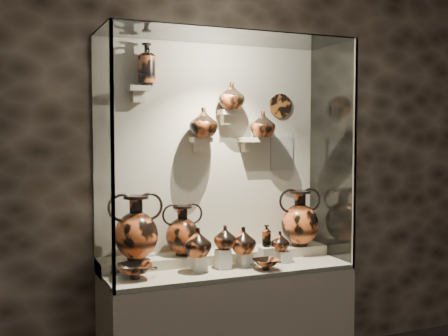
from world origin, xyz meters
The scene contains 36 objects.
wall_back centered at (0.00, 2.50, 1.60)m, with size 5.00×0.02×3.20m, color #2C231B.
plinth centered at (0.00, 2.18, 0.40)m, with size 1.70×0.60×0.80m, color #C3B59D.
front_tier centered at (0.00, 2.18, 0.82)m, with size 1.68×0.58×0.03m, color #BCAE92.
rear_tier centered at (0.00, 2.35, 0.85)m, with size 1.70×0.25×0.10m, color #BCAE92.
back_panel centered at (0.00, 2.50, 1.60)m, with size 1.70×0.03×1.60m, color #C3B59D.
glass_front centered at (0.00, 1.88, 1.60)m, with size 1.70×0.01×1.60m, color white.
glass_left centered at (-0.85, 2.18, 1.60)m, with size 0.01×0.60×1.60m, color white.
glass_right centered at (0.85, 2.18, 1.60)m, with size 0.01×0.60×1.60m, color white.
glass_top centered at (0.00, 2.18, 2.40)m, with size 1.70×0.60×0.01m, color white.
frame_post_left centered at (-0.84, 1.89, 1.60)m, with size 0.02×0.02×1.60m, color gray.
frame_post_right centered at (0.84, 1.89, 1.60)m, with size 0.02×0.02×1.60m, color gray.
pedestal_a centered at (-0.22, 2.13, 0.88)m, with size 0.09×0.09×0.10m, color silver.
pedestal_b centered at (-0.05, 2.13, 0.90)m, with size 0.09×0.09×0.13m, color silver.
pedestal_c centered at (0.12, 2.13, 0.88)m, with size 0.09×0.09×0.09m, color silver.
pedestal_d centered at (0.28, 2.13, 0.89)m, with size 0.09×0.09×0.12m, color silver.
pedestal_e centered at (0.42, 2.13, 0.87)m, with size 0.09×0.09×0.08m, color silver.
bracket_ul centered at (-0.55, 2.42, 2.05)m, with size 0.14×0.12×0.04m, color #C3B59D.
bracket_ca centered at (-0.10, 2.42, 1.70)m, with size 0.14×0.12×0.04m, color #C3B59D.
bracket_cb centered at (0.10, 2.42, 1.90)m, with size 0.10×0.12×0.04m, color #C3B59D.
bracket_cc centered at (0.28, 2.42, 1.70)m, with size 0.14×0.12×0.04m, color #C3B59D.
amphora_left centered at (-0.61, 2.29, 1.12)m, with size 0.35×0.35×0.44m, color #CE5927, non-canonical shape.
amphora_mid centered at (-0.27, 2.33, 1.08)m, with size 0.28×0.28×0.35m, color #A0421C, non-canonical shape.
amphora_right centered at (0.65, 2.30, 1.11)m, with size 0.34×0.34×0.42m, color #CE5927, non-canonical shape.
jug_a centered at (-0.24, 2.11, 1.03)m, with size 0.18×0.18×0.19m, color #CE5927.
jug_b centered at (-0.03, 2.15, 1.04)m, with size 0.15×0.15×0.16m, color #A0421C.
jug_c centered at (0.10, 2.13, 1.01)m, with size 0.18×0.18×0.18m, color #CE5927.
jug_e centered at (0.40, 2.15, 0.98)m, with size 0.14×0.14×0.14m, color #CE5927.
lekythos_small centered at (0.29, 2.15, 1.04)m, with size 0.08×0.08×0.17m, color #A0421C, non-canonical shape.
kylix_left centered at (-0.67, 2.10, 0.89)m, with size 0.28×0.24×0.11m, color #A0421C, non-canonical shape.
kylix_right centered at (0.20, 1.98, 0.87)m, with size 0.22×0.19×0.09m, color #CE5927, non-canonical shape.
lekythos_tall centered at (-0.49, 2.40, 2.23)m, with size 0.13×0.13×0.33m, color #CE5927, non-canonical shape.
ovoid_vase_a centered at (-0.10, 2.37, 1.82)m, with size 0.20×0.20×0.21m, color #A0421C.
ovoid_vase_b centered at (0.12, 2.38, 2.02)m, with size 0.19×0.19×0.20m, color #A0421C.
ovoid_vase_c centered at (0.37, 2.38, 1.81)m, with size 0.19×0.19×0.19m, color #A0421C.
wall_plate centered at (0.57, 2.47, 1.96)m, with size 0.18×0.18×0.02m, color #9C511E.
info_placard centered at (0.59, 2.47, 1.59)m, with size 0.19×0.01×0.26m, color beige.
Camera 1 is at (-1.50, -1.33, 1.74)m, focal length 45.00 mm.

